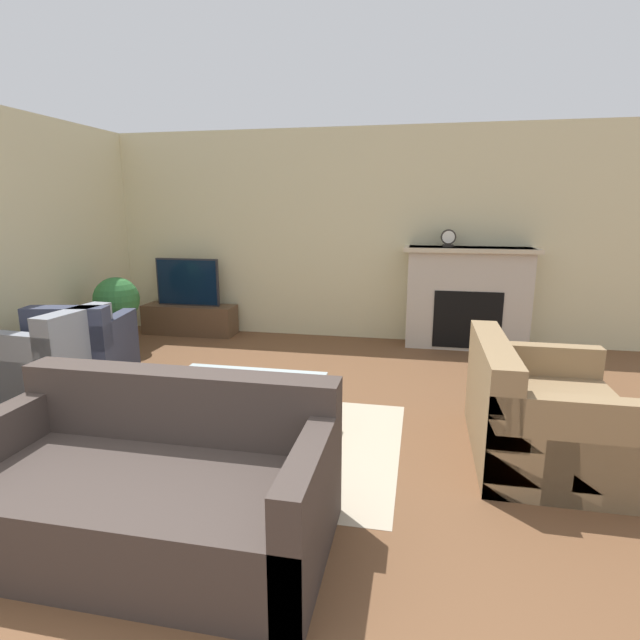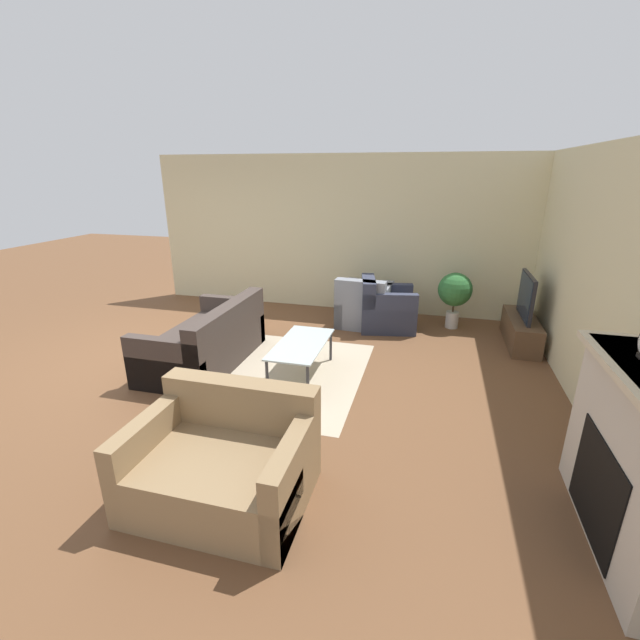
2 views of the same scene
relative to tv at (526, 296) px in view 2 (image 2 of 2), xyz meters
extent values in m
plane|color=brown|center=(1.81, -4.92, -0.72)|extent=(20.00, 20.00, 0.00)
cube|color=beige|center=(1.81, 0.30, 0.63)|extent=(8.65, 0.06, 2.70)
cube|color=beige|center=(-1.05, -2.32, 0.63)|extent=(0.06, 8.19, 2.70)
cube|color=#B7A88E|center=(1.83, -2.93, -0.72)|extent=(2.36, 1.76, 0.00)
cube|color=#BCB2A3|center=(3.68, 0.07, -0.10)|extent=(1.45, 0.40, 1.25)
cube|color=black|center=(3.68, -0.14, -0.33)|extent=(0.80, 0.01, 0.70)
cube|color=brown|center=(0.00, 0.00, -0.52)|extent=(1.27, 0.38, 0.40)
cube|color=#232328|center=(0.00, 0.00, 0.00)|extent=(0.89, 0.05, 0.64)
cube|color=black|center=(0.00, -0.02, 0.00)|extent=(0.85, 0.01, 0.60)
cube|color=#3D332D|center=(1.78, -4.15, -0.51)|extent=(1.85, 0.97, 0.42)
cube|color=#3D332D|center=(1.78, -3.77, -0.10)|extent=(1.85, 0.20, 0.40)
cube|color=#3D332D|center=(0.93, -4.15, -0.39)|extent=(0.14, 0.97, 0.66)
cube|color=#3D332D|center=(2.64, -4.15, -0.39)|extent=(0.14, 0.97, 0.66)
cube|color=#8C704C|center=(4.02, -2.75, -0.51)|extent=(0.99, 1.30, 0.42)
cube|color=#8C704C|center=(3.62, -2.75, -0.10)|extent=(0.20, 1.30, 0.40)
cube|color=#8C704C|center=(4.02, -3.33, -0.39)|extent=(0.99, 0.14, 0.66)
cube|color=#8C704C|center=(4.02, -2.17, -0.39)|extent=(0.99, 0.14, 0.66)
cube|color=gray|center=(-0.28, -2.36, -0.51)|extent=(0.94, 0.86, 0.42)
cube|color=gray|center=(0.06, -2.38, -0.10)|extent=(0.26, 0.81, 0.40)
cube|color=gray|center=(-0.26, -2.03, -0.39)|extent=(0.89, 0.20, 0.66)
cube|color=gray|center=(-0.31, -2.68, -0.39)|extent=(0.89, 0.20, 0.66)
cube|color=#33384C|center=(-0.16, -1.97, -0.51)|extent=(0.90, 0.97, 0.42)
cube|color=#33384C|center=(-0.10, -2.28, -0.10)|extent=(0.78, 0.34, 0.40)
cube|color=#33384C|center=(0.14, -1.91, -0.39)|extent=(0.30, 0.85, 0.66)
cube|color=#33384C|center=(-0.47, -2.02, -0.39)|extent=(0.30, 0.85, 0.66)
cylinder|color=#333338|center=(1.29, -3.03, -0.51)|extent=(0.04, 0.04, 0.42)
cylinder|color=#333338|center=(2.37, -3.03, -0.51)|extent=(0.04, 0.04, 0.42)
cylinder|color=#333338|center=(1.29, -2.55, -0.51)|extent=(0.04, 0.04, 0.42)
cylinder|color=#333338|center=(2.37, -2.55, -0.51)|extent=(0.04, 0.04, 0.42)
cube|color=silver|center=(1.83, -2.79, -0.30)|extent=(1.16, 0.56, 0.02)
cylinder|color=beige|center=(-0.46, -0.95, -0.59)|extent=(0.20, 0.20, 0.27)
cylinder|color=#4C3823|center=(-0.46, -0.95, -0.38)|extent=(0.03, 0.03, 0.16)
sphere|color=#2D6B33|center=(-0.46, -0.95, -0.08)|extent=(0.53, 0.53, 0.53)
camera|label=1|loc=(3.10, -6.22, 1.00)|focal=28.00mm
camera|label=2|loc=(6.42, -1.33, 1.69)|focal=24.00mm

